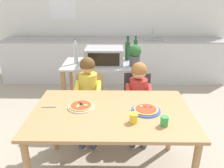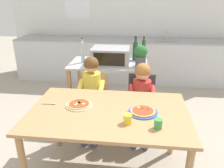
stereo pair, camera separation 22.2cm
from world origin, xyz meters
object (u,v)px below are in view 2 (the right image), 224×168
Objects in this scene: dining_chair_left at (93,100)px; pizza_plate_blue_rimmed at (143,111)px; toaster_oven at (111,56)px; drinking_cup_green at (158,124)px; bottle_clear_vinegar at (83,52)px; dining_table at (108,119)px; pizza_plate_cream at (79,105)px; child_in_red_shirt at (142,94)px; potted_herb_plant at (141,55)px; bottle_dark_olive_oil at (135,50)px; child_in_yellow_shirt at (91,90)px; dining_chair_right at (141,102)px; serving_spoon at (49,104)px; kitchen_island_cart at (109,82)px; drinking_cup_yellow at (128,119)px; bottle_squat_spirits at (143,49)px.

dining_chair_left is 2.99× the size of pizza_plate_blue_rimmed.
pizza_plate_blue_rimmed is (0.44, -1.16, -0.21)m from toaster_oven.
drinking_cup_green is (0.56, -1.41, -0.18)m from toaster_oven.
dining_table is at bearing -66.27° from bottle_clear_vinegar.
pizza_plate_cream is (0.21, -1.09, -0.25)m from bottle_clear_vinegar.
dining_table is 5.48× the size of pizza_plate_blue_rimmed.
child_in_red_shirt is at bearing -31.17° from bottle_clear_vinegar.
bottle_dark_olive_oil is at bearing 103.27° from potted_herb_plant.
child_in_yellow_shirt is (-0.30, 0.63, 0.01)m from dining_table.
bottle_clear_vinegar reaches higher than toaster_oven.
dining_chair_right is 2.99× the size of pizza_plate_blue_rimmed.
serving_spoon is (-0.31, -0.57, 0.08)m from child_in_yellow_shirt.
kitchen_island_cart is 1.02× the size of child_in_yellow_shirt.
kitchen_island_cart is 0.60m from bottle_dark_olive_oil.
potted_herb_plant reaches higher than pizza_plate_cream.
bottle_dark_olive_oil reaches higher than child_in_yellow_shirt.
kitchen_island_cart is 0.40m from toaster_oven.
drinking_cup_yellow is (-0.25, 0.05, -0.00)m from drinking_cup_green.
toaster_oven is 6.15× the size of drinking_cup_yellow.
drinking_cup_yellow is at bearing -18.13° from serving_spoon.
dining_chair_right is at bearing -79.97° from bottle_dark_olive_oil.
potted_herb_plant reaches higher than pizza_plate_blue_rimmed.
dining_table is at bearing -12.38° from pizza_plate_cream.
child_in_yellow_shirt is 0.89m from pizza_plate_blue_rimmed.
drinking_cup_green is at bearing -23.00° from pizza_plate_cream.
dining_chair_left is 0.62m from dining_chair_right.
child_in_red_shirt is (0.00, -0.12, 0.17)m from dining_chair_right.
dining_chair_left is at bearing 171.02° from child_in_red_shirt.
drinking_cup_green is (0.74, -0.88, 0.12)m from child_in_yellow_shirt.
kitchen_island_cart is at bearing 164.16° from potted_herb_plant.
pizza_plate_blue_rimmed is (-0.01, -1.43, -0.24)m from bottle_squat_spirits.
potted_herb_plant is at bearing 85.30° from drinking_cup_yellow.
pizza_plate_blue_rimmed is at bearing 56.75° from drinking_cup_yellow.
toaster_oven is at bearing 138.95° from dining_chair_right.
potted_herb_plant is 1.08× the size of pizza_plate_blue_rimmed.
serving_spoon is (-0.31, -0.00, -0.01)m from pizza_plate_cream.
kitchen_island_cart is 1.21m from serving_spoon.
toaster_oven is 0.66m from dining_chair_left.
drinking_cup_green is (0.95, -1.41, -0.22)m from bottle_clear_vinegar.
bottle_clear_vinegar reaches higher than child_in_yellow_shirt.
kitchen_island_cart is at bearing 157.60° from toaster_oven.
bottle_clear_vinegar is at bearing -162.28° from bottle_squat_spirits.
kitchen_island_cart reaches higher than dining_chair_left.
toaster_oven is 0.63m from child_in_yellow_shirt.
serving_spoon is at bearing -124.45° from bottle_squat_spirits.
bottle_dark_olive_oil is 0.81m from child_in_red_shirt.
toaster_oven reaches higher than dining_chair_left.
drinking_cup_yellow is (0.49, -0.95, 0.31)m from dining_chair_left.
potted_herb_plant is 3.51× the size of drinking_cup_yellow.
pizza_plate_cream and pizza_plate_blue_rimmed have the same top height.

